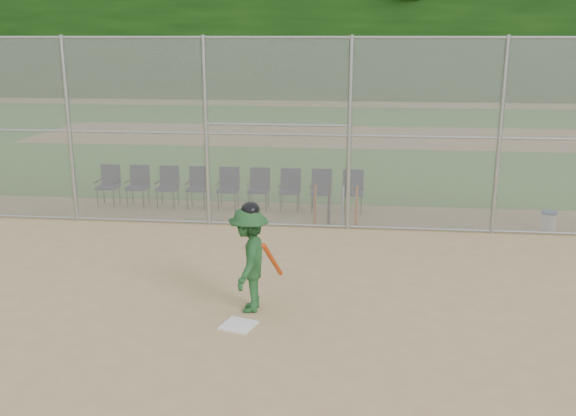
# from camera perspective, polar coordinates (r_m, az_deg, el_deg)

# --- Properties ---
(ground) EXTENTS (100.00, 100.00, 0.00)m
(ground) POSITION_cam_1_polar(r_m,az_deg,el_deg) (9.14, -1.71, -10.79)
(ground) COLOR tan
(ground) RESTS_ON ground
(grass_strip) EXTENTS (100.00, 100.00, 0.00)m
(grass_strip) POSITION_cam_1_polar(r_m,az_deg,el_deg) (26.46, 3.63, 6.42)
(grass_strip) COLOR #2A671F
(grass_strip) RESTS_ON ground
(dirt_patch_far) EXTENTS (24.00, 24.00, 0.00)m
(dirt_patch_far) POSITION_cam_1_polar(r_m,az_deg,el_deg) (26.46, 3.63, 6.42)
(dirt_patch_far) COLOR tan
(dirt_patch_far) RESTS_ON ground
(backstop_fence) EXTENTS (16.09, 0.09, 4.00)m
(backstop_fence) POSITION_cam_1_polar(r_m,az_deg,el_deg) (13.33, 1.16, 6.82)
(backstop_fence) COLOR gray
(backstop_fence) RESTS_ON ground
(home_plate) EXTENTS (0.56, 0.56, 0.02)m
(home_plate) POSITION_cam_1_polar(r_m,az_deg,el_deg) (9.27, -4.43, -10.34)
(home_plate) COLOR white
(home_plate) RESTS_ON ground
(batter_at_plate) EXTENTS (0.83, 1.24, 1.68)m
(batter_at_plate) POSITION_cam_1_polar(r_m,az_deg,el_deg) (9.48, -3.47, -4.52)
(batter_at_plate) COLOR #1E4D24
(batter_at_plate) RESTS_ON ground
(water_cooler) EXTENTS (0.32, 0.32, 0.41)m
(water_cooler) POSITION_cam_1_polar(r_m,az_deg,el_deg) (14.61, 22.16, -1.05)
(water_cooler) COLOR white
(water_cooler) RESTS_ON ground
(spare_bats) EXTENTS (0.96, 0.32, 0.84)m
(spare_bats) POSITION_cam_1_polar(r_m,az_deg,el_deg) (13.99, 4.26, 0.28)
(spare_bats) COLOR #D84C14
(spare_bats) RESTS_ON ground
(chair_0) EXTENTS (0.54, 0.52, 0.96)m
(chair_0) POSITION_cam_1_polar(r_m,az_deg,el_deg) (16.07, -15.72, 1.92)
(chair_0) COLOR #10173C
(chair_0) RESTS_ON ground
(chair_1) EXTENTS (0.54, 0.52, 0.96)m
(chair_1) POSITION_cam_1_polar(r_m,az_deg,el_deg) (15.81, -13.24, 1.88)
(chair_1) COLOR #10173C
(chair_1) RESTS_ON ground
(chair_2) EXTENTS (0.54, 0.52, 0.96)m
(chair_2) POSITION_cam_1_polar(r_m,az_deg,el_deg) (15.58, -10.68, 1.83)
(chair_2) COLOR #10173C
(chair_2) RESTS_ON ground
(chair_3) EXTENTS (0.54, 0.52, 0.96)m
(chair_3) POSITION_cam_1_polar(r_m,az_deg,el_deg) (15.39, -8.05, 1.78)
(chair_3) COLOR #10173C
(chair_3) RESTS_ON ground
(chair_4) EXTENTS (0.54, 0.52, 0.96)m
(chair_4) POSITION_cam_1_polar(r_m,az_deg,el_deg) (15.23, -5.36, 1.72)
(chair_4) COLOR #10173C
(chair_4) RESTS_ON ground
(chair_5) EXTENTS (0.54, 0.52, 0.96)m
(chair_5) POSITION_cam_1_polar(r_m,az_deg,el_deg) (15.10, -2.62, 1.65)
(chair_5) COLOR #10173C
(chair_5) RESTS_ON ground
(chair_6) EXTENTS (0.54, 0.52, 0.96)m
(chair_6) POSITION_cam_1_polar(r_m,az_deg,el_deg) (15.01, 0.16, 1.58)
(chair_6) COLOR #10173C
(chair_6) RESTS_ON ground
(chair_7) EXTENTS (0.54, 0.52, 0.96)m
(chair_7) POSITION_cam_1_polar(r_m,az_deg,el_deg) (14.95, 2.96, 1.51)
(chair_7) COLOR #10173C
(chair_7) RESTS_ON ground
(chair_8) EXTENTS (0.54, 0.52, 0.96)m
(chair_8) POSITION_cam_1_polar(r_m,az_deg,el_deg) (14.93, 5.79, 1.43)
(chair_8) COLOR #10173C
(chair_8) RESTS_ON ground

